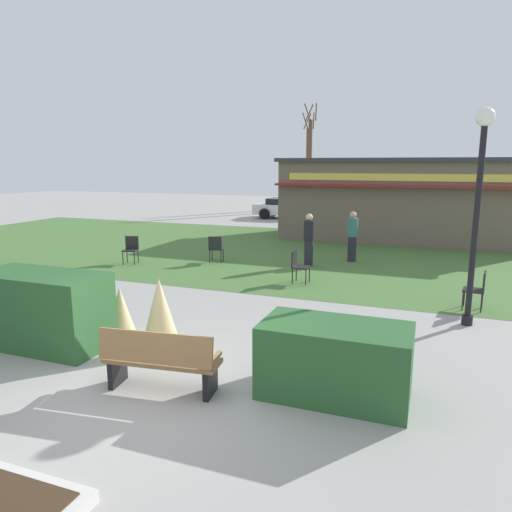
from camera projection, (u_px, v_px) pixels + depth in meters
name	position (u px, v px, depth m)	size (l,w,h in m)	color
ground_plane	(148.00, 399.00, 6.64)	(80.00, 80.00, 0.00)	#999691
lawn_patch	(326.00, 254.00, 17.23)	(36.00, 12.00, 0.01)	#446B33
park_bench	(160.00, 360.00, 6.76)	(1.75, 0.73, 0.95)	olive
hedge_left	(42.00, 310.00, 8.47)	(2.41, 1.10, 1.35)	#28562B
hedge_right	(335.00, 360.00, 6.65)	(2.07, 1.10, 1.05)	#28562B
ornamental_grass_behind_left	(121.00, 312.00, 8.93)	(0.59, 0.59, 0.97)	#D1BC7F
ornamental_grass_behind_right	(160.00, 314.00, 8.34)	(0.72, 0.72, 1.29)	#D1BC7F
lamppost_mid	(479.00, 192.00, 9.18)	(0.36, 0.36, 4.30)	black
food_kiosk	(403.00, 199.00, 20.23)	(10.38, 4.19, 3.47)	#6B5B4C
cafe_chair_west	(298.00, 264.00, 12.99)	(0.44, 0.44, 0.89)	black
cafe_chair_east	(131.00, 247.00, 15.56)	(0.54, 0.54, 0.89)	black
cafe_chair_center	(216.00, 247.00, 15.67)	(0.53, 0.53, 0.89)	black
cafe_chair_north	(478.00, 287.00, 10.56)	(0.49, 0.49, 0.89)	black
person_strolling	(309.00, 240.00, 15.07)	(0.34, 0.34, 1.69)	#23232D
person_standing	(352.00, 236.00, 15.77)	(0.34, 0.34, 1.69)	#23232D
parked_car_west_slot	(290.00, 208.00, 28.27)	(4.24, 2.14, 1.20)	silver
parked_car_center_slot	(385.00, 211.00, 26.35)	(4.23, 2.11, 1.20)	black
tree_left_bg	(310.00, 163.00, 32.79)	(0.91, 0.96, 7.24)	brown
tree_right_bg	(308.00, 166.00, 34.41)	(0.91, 0.96, 6.80)	brown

